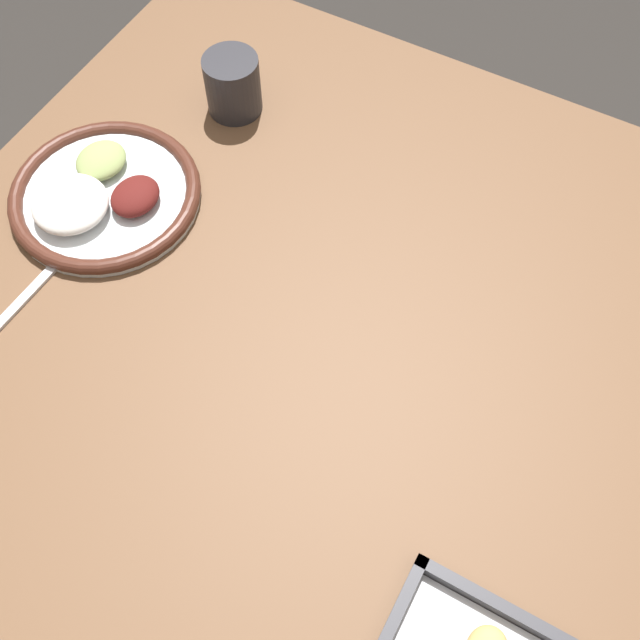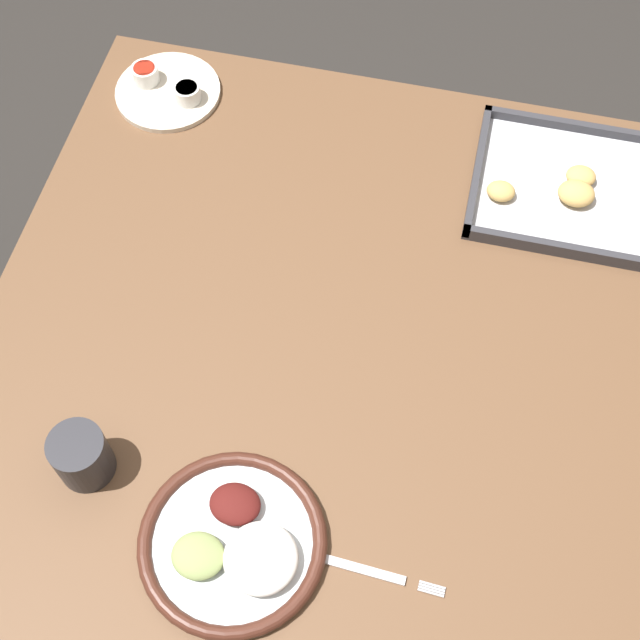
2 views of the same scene
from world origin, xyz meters
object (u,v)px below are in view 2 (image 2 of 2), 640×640
at_px(dinner_plate, 235,543).
at_px(drinking_cup, 82,456).
at_px(baking_tray, 567,188).
at_px(fork, 361,569).
at_px(saucer_plate, 167,89).

xyz_separation_m(dinner_plate, drinking_cup, (-0.23, 0.06, 0.03)).
bearing_deg(baking_tray, fork, -106.70).
bearing_deg(fork, dinner_plate, -174.98).
xyz_separation_m(dinner_plate, baking_tray, (0.38, 0.70, -0.00)).
distance_m(fork, saucer_plate, 0.91).
height_order(dinner_plate, baking_tray, dinner_plate).
bearing_deg(fork, baking_tray, 76.00).
distance_m(fork, baking_tray, 0.72).
bearing_deg(saucer_plate, drinking_cup, -81.36).
xyz_separation_m(baking_tray, drinking_cup, (-0.61, -0.63, 0.03)).
relative_size(dinner_plate, baking_tray, 0.80).
height_order(dinner_plate, fork, dinner_plate).
bearing_deg(dinner_plate, baking_tray, 61.54).
xyz_separation_m(saucer_plate, baking_tray, (0.71, -0.06, -0.00)).
xyz_separation_m(dinner_plate, fork, (0.17, 0.01, -0.01)).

